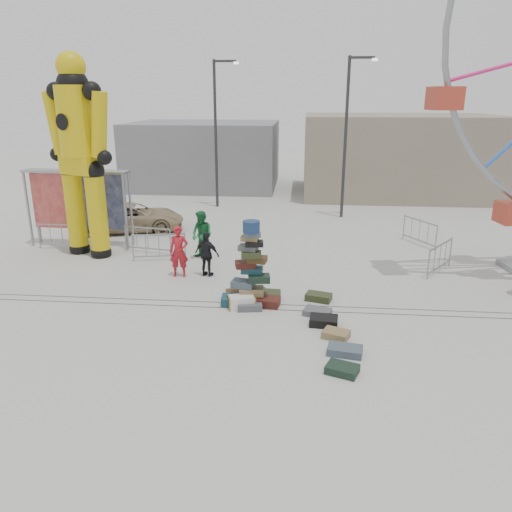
# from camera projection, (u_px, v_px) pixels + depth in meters

# --- Properties ---
(ground) EXTENTS (90.00, 90.00, 0.00)m
(ground) POSITION_uv_depth(u_px,v_px,m) (268.00, 318.00, 14.45)
(ground) COLOR #9E9E99
(ground) RESTS_ON ground
(track_line_near) EXTENTS (40.00, 0.04, 0.01)m
(track_line_near) POSITION_uv_depth(u_px,v_px,m) (269.00, 309.00, 15.02)
(track_line_near) COLOR #47443F
(track_line_near) RESTS_ON ground
(track_line_far) EXTENTS (40.00, 0.04, 0.01)m
(track_line_far) POSITION_uv_depth(u_px,v_px,m) (270.00, 304.00, 15.40)
(track_line_far) COLOR #47443F
(track_line_far) RESTS_ON ground
(building_right) EXTENTS (12.00, 8.00, 5.00)m
(building_right) POSITION_uv_depth(u_px,v_px,m) (399.00, 155.00, 32.02)
(building_right) COLOR gray
(building_right) RESTS_ON ground
(building_left) EXTENTS (10.00, 8.00, 4.40)m
(building_left) POSITION_uv_depth(u_px,v_px,m) (205.00, 154.00, 35.16)
(building_left) COLOR gray
(building_left) RESTS_ON ground
(lamp_post_right) EXTENTS (1.41, 0.25, 8.00)m
(lamp_post_right) POSITION_uv_depth(u_px,v_px,m) (348.00, 130.00, 25.13)
(lamp_post_right) COLOR #2D2D30
(lamp_post_right) RESTS_ON ground
(lamp_post_left) EXTENTS (1.41, 0.25, 8.00)m
(lamp_post_left) POSITION_uv_depth(u_px,v_px,m) (217.00, 127.00, 27.64)
(lamp_post_left) COLOR #2D2D30
(lamp_post_left) RESTS_ON ground
(suitcase_tower) EXTENTS (1.83, 1.64, 2.62)m
(suitcase_tower) POSITION_uv_depth(u_px,v_px,m) (251.00, 280.00, 15.33)
(suitcase_tower) COLOR #19404C
(suitcase_tower) RESTS_ON ground
(crash_test_dummy) EXTENTS (3.10, 1.68, 7.94)m
(crash_test_dummy) POSITION_uv_depth(u_px,v_px,m) (80.00, 150.00, 18.99)
(crash_test_dummy) COLOR black
(crash_test_dummy) RESTS_ON ground
(banner_scaffold) EXTENTS (4.48, 0.88, 3.22)m
(banner_scaffold) POSITION_uv_depth(u_px,v_px,m) (77.00, 190.00, 20.73)
(banner_scaffold) COLOR gray
(banner_scaffold) RESTS_ON ground
(steamer_trunk) EXTENTS (0.91, 0.68, 0.38)m
(steamer_trunk) POSITION_uv_depth(u_px,v_px,m) (241.00, 302.00, 15.10)
(steamer_trunk) COLOR silver
(steamer_trunk) RESTS_ON ground
(row_case_0) EXTENTS (0.89, 0.69, 0.22)m
(row_case_0) POSITION_uv_depth(u_px,v_px,m) (319.00, 297.00, 15.67)
(row_case_0) COLOR #333D1E
(row_case_0) RESTS_ON ground
(row_case_1) EXTENTS (0.90, 0.75, 0.18)m
(row_case_1) POSITION_uv_depth(u_px,v_px,m) (317.00, 312.00, 14.64)
(row_case_1) COLOR #595A60
(row_case_1) RESTS_ON ground
(row_case_2) EXTENTS (0.82, 0.65, 0.24)m
(row_case_2) POSITION_uv_depth(u_px,v_px,m) (324.00, 321.00, 13.99)
(row_case_2) COLOR black
(row_case_2) RESTS_ON ground
(row_case_3) EXTENTS (0.81, 0.72, 0.20)m
(row_case_3) POSITION_uv_depth(u_px,v_px,m) (336.00, 334.00, 13.24)
(row_case_3) COLOR olive
(row_case_3) RESTS_ON ground
(row_case_4) EXTENTS (0.94, 0.66, 0.20)m
(row_case_4) POSITION_uv_depth(u_px,v_px,m) (345.00, 350.00, 12.41)
(row_case_4) COLOR #475765
(row_case_4) RESTS_ON ground
(row_case_5) EXTENTS (0.87, 0.75, 0.19)m
(row_case_5) POSITION_uv_depth(u_px,v_px,m) (342.00, 369.00, 11.56)
(row_case_5) COLOR #192D21
(row_case_5) RESTS_ON ground
(barricade_dummy_a) EXTENTS (2.00, 0.15, 1.10)m
(barricade_dummy_a) POSITION_uv_depth(u_px,v_px,m) (62.00, 236.00, 20.84)
(barricade_dummy_a) COLOR gray
(barricade_dummy_a) RESTS_ON ground
(barricade_dummy_b) EXTENTS (1.99, 0.45, 1.10)m
(barricade_dummy_b) POSITION_uv_depth(u_px,v_px,m) (148.00, 240.00, 20.30)
(barricade_dummy_b) COLOR gray
(barricade_dummy_b) RESTS_ON ground
(barricade_dummy_c) EXTENTS (1.98, 0.52, 1.10)m
(barricade_dummy_c) POSITION_uv_depth(u_px,v_px,m) (159.00, 247.00, 19.33)
(barricade_dummy_c) COLOR gray
(barricade_dummy_c) RESTS_ON ground
(barricade_wheel_front) EXTENTS (1.26, 1.68, 1.10)m
(barricade_wheel_front) POSITION_uv_depth(u_px,v_px,m) (440.00, 258.00, 18.04)
(barricade_wheel_front) COLOR gray
(barricade_wheel_front) RESTS_ON ground
(barricade_wheel_back) EXTENTS (1.08, 1.79, 1.10)m
(barricade_wheel_back) POSITION_uv_depth(u_px,v_px,m) (419.00, 232.00, 21.45)
(barricade_wheel_back) COLOR gray
(barricade_wheel_back) RESTS_ON ground
(pedestrian_red) EXTENTS (0.71, 0.51, 1.84)m
(pedestrian_red) POSITION_uv_depth(u_px,v_px,m) (179.00, 252.00, 17.54)
(pedestrian_red) COLOR #A71720
(pedestrian_red) RESTS_ON ground
(pedestrian_green) EXTENTS (1.17, 1.11, 1.92)m
(pedestrian_green) POSITION_uv_depth(u_px,v_px,m) (202.00, 235.00, 19.41)
(pedestrian_green) COLOR #1A6933
(pedestrian_green) RESTS_ON ground
(pedestrian_black) EXTENTS (1.02, 0.68, 1.62)m
(pedestrian_black) POSITION_uv_depth(u_px,v_px,m) (207.00, 254.00, 17.60)
(pedestrian_black) COLOR black
(pedestrian_black) RESTS_ON ground
(parked_suv) EXTENTS (5.12, 3.24, 1.32)m
(parked_suv) POSITION_uv_depth(u_px,v_px,m) (133.00, 217.00, 23.60)
(parked_suv) COLOR tan
(parked_suv) RESTS_ON ground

